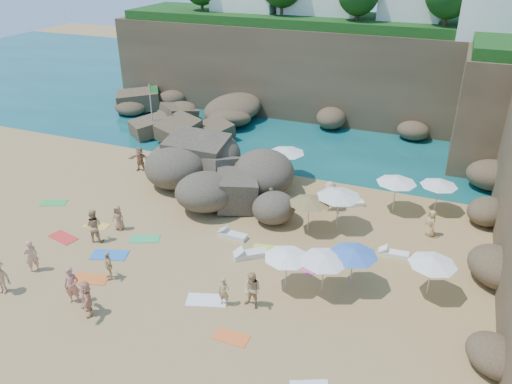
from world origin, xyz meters
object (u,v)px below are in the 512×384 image
at_px(parasol_0, 286,151).
at_px(person_stand_0, 72,285).
at_px(person_stand_1, 94,226).
at_px(person_stand_6, 31,256).
at_px(lounger_0, 281,179).
at_px(rock_outcrop, 232,190).
at_px(flag_pole, 152,104).
at_px(person_stand_4, 431,223).
at_px(person_stand_5, 140,159).
at_px(parasol_1, 286,150).
at_px(person_stand_2, 330,196).
at_px(parasol_2, 339,194).
at_px(person_stand_3, 271,201).

distance_m(parasol_0, person_stand_0, 17.08).
xyz_separation_m(person_stand_1, person_stand_6, (-1.13, -3.44, -0.09)).
bearing_deg(lounger_0, rock_outcrop, -128.91).
relative_size(flag_pole, person_stand_4, 2.84).
relative_size(person_stand_0, person_stand_1, 0.97).
bearing_deg(person_stand_5, lounger_0, -2.45).
bearing_deg(person_stand_0, lounger_0, 51.47).
xyz_separation_m(parasol_1, lounger_0, (-0.26, -0.28, -2.06)).
height_order(lounger_0, person_stand_2, person_stand_2).
height_order(parasol_1, person_stand_2, parasol_1).
bearing_deg(person_stand_2, parasol_1, 12.17).
height_order(person_stand_2, person_stand_5, person_stand_2).
height_order(parasol_2, person_stand_2, parasol_2).
relative_size(flag_pole, person_stand_2, 2.35).
relative_size(parasol_0, person_stand_0, 1.23).
bearing_deg(person_stand_5, person_stand_6, -96.44).
height_order(person_stand_0, person_stand_1, person_stand_1).
relative_size(person_stand_1, person_stand_5, 1.10).
distance_m(parasol_1, person_stand_3, 5.15).
bearing_deg(person_stand_6, person_stand_3, 165.89).
bearing_deg(person_stand_6, lounger_0, 179.36).
distance_m(parasol_0, person_stand_2, 5.41).
bearing_deg(person_stand_3, person_stand_1, 133.51).
relative_size(flag_pole, parasol_2, 1.78).
bearing_deg(person_stand_0, parasol_1, 50.86).
distance_m(lounger_0, person_stand_2, 5.10).
bearing_deg(lounger_0, parasol_2, -38.84).
distance_m(person_stand_2, person_stand_6, 16.94).
bearing_deg(person_stand_0, person_stand_4, 17.10).
xyz_separation_m(person_stand_4, person_stand_5, (-20.11, 1.38, 0.09)).
bearing_deg(parasol_0, person_stand_2, -40.86).
xyz_separation_m(lounger_0, person_stand_2, (4.16, -2.84, 0.83)).
bearing_deg(person_stand_2, person_stand_5, 48.22).
xyz_separation_m(lounger_0, person_stand_1, (-6.95, -11.11, 0.84)).
distance_m(person_stand_1, person_stand_3, 10.25).
xyz_separation_m(person_stand_2, person_stand_4, (6.02, -0.75, -0.16)).
distance_m(person_stand_3, person_stand_6, 13.44).
height_order(rock_outcrop, person_stand_3, person_stand_3).
relative_size(rock_outcrop, person_stand_5, 4.96).
bearing_deg(person_stand_1, person_stand_3, -154.56).
xyz_separation_m(parasol_0, person_stand_4, (10.04, -4.22, -1.21)).
distance_m(lounger_0, person_stand_1, 13.14).
xyz_separation_m(parasol_2, person_stand_1, (-12.04, -6.43, -1.22)).
xyz_separation_m(rock_outcrop, person_stand_2, (6.62, -0.17, 0.96)).
xyz_separation_m(rock_outcrop, person_stand_3, (3.45, -1.98, 0.88)).
distance_m(parasol_2, person_stand_4, 5.39).
distance_m(lounger_0, person_stand_6, 16.66).
bearing_deg(person_stand_3, person_stand_2, -55.85).
distance_m(rock_outcrop, person_stand_1, 9.62).
bearing_deg(parasol_1, person_stand_1, -122.36).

